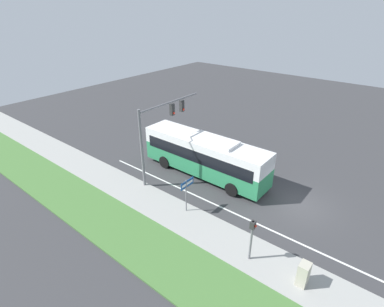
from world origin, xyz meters
The scene contains 9 objects.
ground_plane centered at (0.00, 0.00, 0.00)m, with size 80.00×80.00×0.00m, color #38383A.
sidewalk centered at (-6.20, 0.00, 0.06)m, with size 2.80×80.00×0.12m.
grass_verge centered at (-9.40, 0.00, 0.05)m, with size 3.60×80.00×0.10m.
lane_divider_near centered at (-3.60, 0.00, 0.00)m, with size 0.14×30.00×0.01m.
bus centered at (-0.80, 7.66, 1.87)m, with size 2.61×10.74×3.42m.
signal_gantry centered at (-3.09, 10.19, 4.41)m, with size 6.37×0.41×6.14m.
pedestrian_signal centered at (-6.59, 0.30, 1.85)m, with size 0.28×0.34×2.67m.
street_sign centered at (-5.42, 5.69, 1.77)m, with size 1.25×0.08×2.48m.
utility_cabinet centered at (-6.40, -2.52, 0.77)m, with size 0.64×0.50×1.29m.
Camera 1 is at (-17.89, -4.77, 12.61)m, focal length 28.00 mm.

